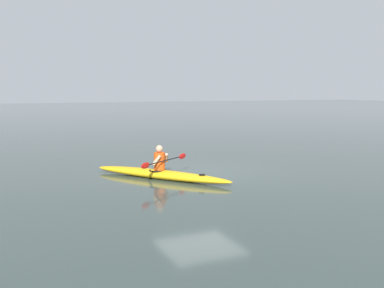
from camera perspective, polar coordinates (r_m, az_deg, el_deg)
The scene contains 3 objects.
ground_plane at distance 14.08m, azimuth 1.02°, elevation -3.66°, with size 160.00×160.00×0.00m, color #384742.
kayak at distance 13.05m, azimuth -4.16°, elevation -3.93°, with size 3.21×4.13×0.26m.
kayaker at distance 12.98m, azimuth -4.17°, elevation -2.02°, with size 1.94×1.42×0.74m.
Camera 1 is at (5.94, 12.50, 2.62)m, focal length 41.05 mm.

